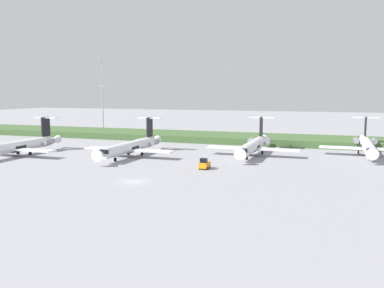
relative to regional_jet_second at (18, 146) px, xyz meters
name	(u,v)px	position (x,y,z in m)	size (l,w,h in m)	color
ground_plane	(191,157)	(40.83, 12.75, -2.54)	(500.00, 500.00, 0.00)	#939399
grass_berm	(227,138)	(40.83, 47.31, -1.52)	(320.00, 20.00, 2.04)	#426033
regional_jet_second	(18,146)	(0.00, 0.00, 0.00)	(22.81, 31.00, 9.00)	white
regional_jet_third	(132,146)	(26.98, 8.33, 0.00)	(22.81, 31.00, 9.00)	white
regional_jet_fourth	(254,145)	(54.85, 20.23, 0.00)	(22.81, 31.00, 9.00)	white
regional_jet_fifth	(367,145)	(81.67, 29.56, 0.00)	(22.81, 31.00, 9.00)	white
antenna_mast	(103,102)	(-15.68, 64.92, 8.96)	(4.40, 0.50, 27.88)	#B2B2B7
baggage_tug	(204,164)	(48.89, -1.64, -1.53)	(1.72, 3.20, 2.30)	orange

